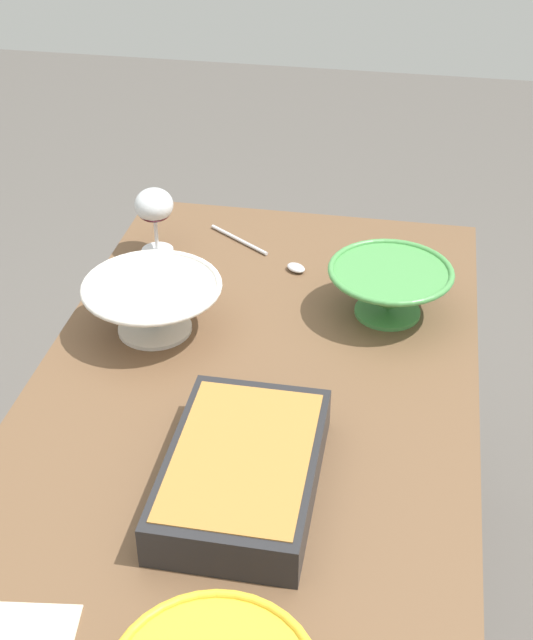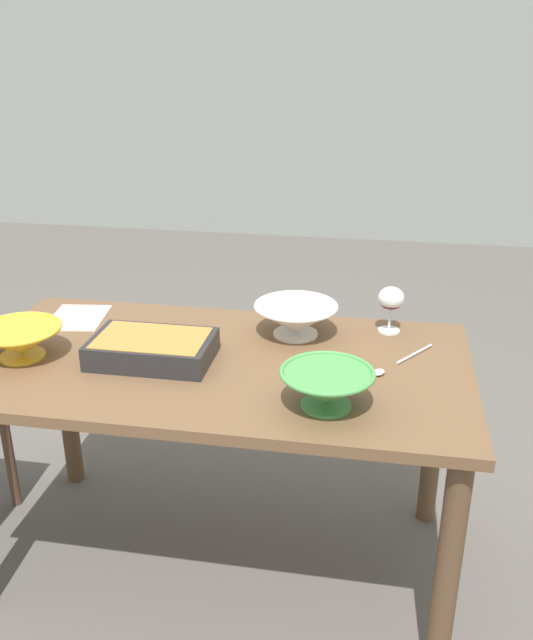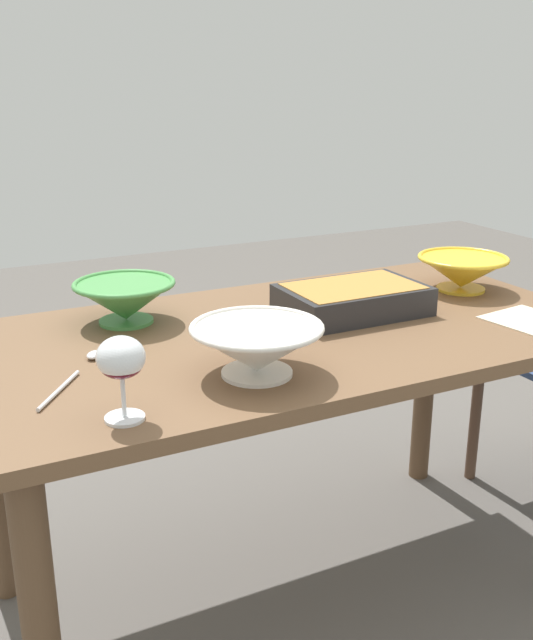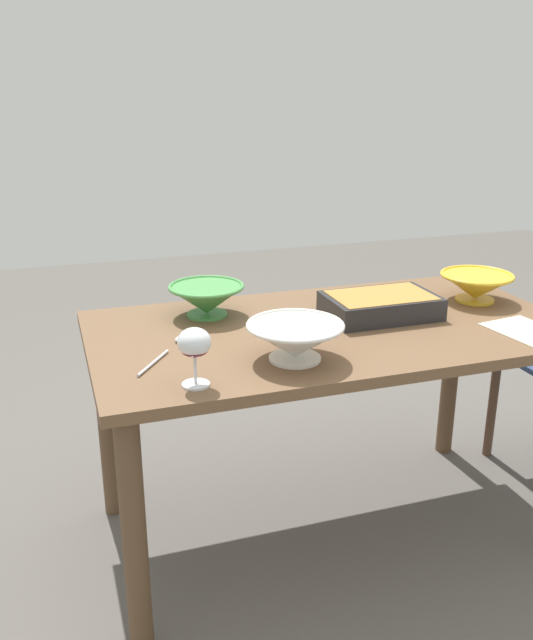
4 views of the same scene
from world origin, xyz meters
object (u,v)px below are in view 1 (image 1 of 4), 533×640
serving_bowl (153,305)px  serving_spoon (273,257)px  small_bowl (389,289)px  casserole_dish (243,469)px  wine_glass (154,209)px  dining_table (245,455)px

serving_bowl → serving_spoon: (0.31, -0.18, -0.05)m
small_bowl → serving_bowl: (-0.14, 0.44, 0.00)m
serving_spoon → casserole_dish: bearing=-173.8°
wine_glass → small_bowl: 0.54m
dining_table → small_bowl: small_bowl is taller
small_bowl → serving_spoon: bearing=57.1°
casserole_dish → wine_glass: bearing=26.1°
casserole_dish → serving_spoon: (0.69, 0.08, -0.03)m
dining_table → serving_bowl: size_ratio=5.57×
small_bowl → serving_bowl: size_ratio=0.92×
small_bowl → casserole_dish: bearing=160.8°
casserole_dish → serving_bowl: 0.46m
wine_glass → serving_bowl: bearing=-164.7°
dining_table → serving_spoon: bearing=4.5°
small_bowl → dining_table: bearing=147.5°
wine_glass → serving_bowl: size_ratio=0.57×
casserole_dish → small_bowl: small_bowl is taller
wine_glass → serving_bowl: (-0.29, -0.08, -0.05)m
dining_table → serving_bowl: 0.34m
wine_glass → casserole_dish: bearing=-153.9°
casserole_dish → small_bowl: 0.56m
dining_table → casserole_dish: casserole_dish is taller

